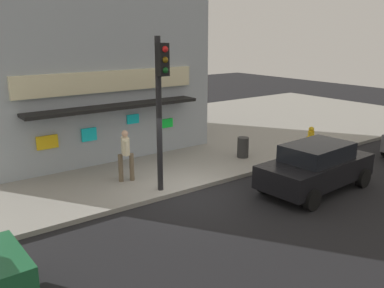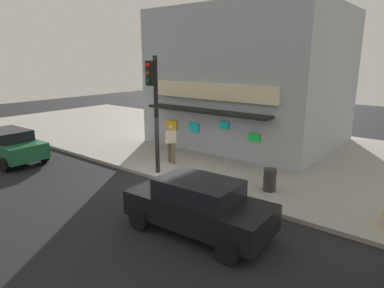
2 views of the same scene
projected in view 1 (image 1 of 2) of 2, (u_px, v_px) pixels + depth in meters
ground_plane at (188, 193)px, 13.39m from camera, size 60.71×60.71×0.00m
sidewalk at (102, 148)px, 18.35m from camera, size 40.47×12.86×0.15m
corner_building at (69, 63)px, 18.30m from camera, size 9.39×8.84×7.24m
traffic_light at (161, 95)px, 12.42m from camera, size 0.32×0.58×4.81m
fire_hydrant at (311, 135)px, 18.75m from camera, size 0.53×0.29×0.79m
trash_can at (243, 147)px, 16.69m from camera, size 0.46×0.46×0.82m
pedestrian at (126, 153)px, 13.85m from camera, size 0.56×0.55×1.77m
parked_car_black at (316, 166)px, 13.48m from camera, size 4.29×2.20×1.58m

